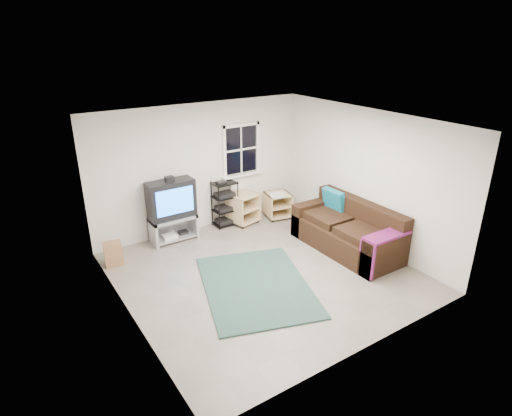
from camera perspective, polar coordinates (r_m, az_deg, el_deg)
room at (r=9.13m, az=-1.99°, el=7.35°), size 4.60×4.62×4.60m
tv_unit at (r=8.45m, az=-11.20°, el=0.31°), size 0.90×0.45×1.33m
av_rack at (r=9.08m, az=-4.16°, el=0.24°), size 0.50×0.36×0.99m
side_table_left at (r=9.24m, az=-1.94°, el=0.16°), size 0.66×0.66×0.66m
side_table_right at (r=9.51m, az=2.83°, el=0.65°), size 0.61×0.61×0.59m
sofa at (r=8.27m, az=12.19°, el=-3.14°), size 0.97×2.18×1.00m
shag_rug at (r=7.09m, az=0.02°, el=-10.32°), size 2.26×2.66×0.03m
paper_bag at (r=8.01m, az=-18.49°, el=-5.79°), size 0.34×0.25×0.44m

